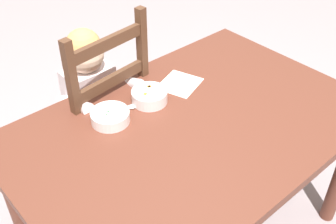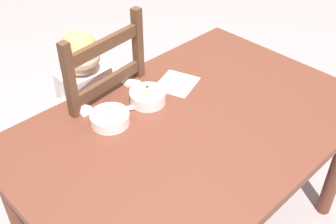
{
  "view_description": "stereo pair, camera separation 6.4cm",
  "coord_description": "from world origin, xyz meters",
  "px_view_note": "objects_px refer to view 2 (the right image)",
  "views": [
    {
      "loc": [
        -0.9,
        -0.88,
        1.76
      ],
      "look_at": [
        -0.07,
        0.07,
        0.78
      ],
      "focal_mm": 44.35,
      "sensor_mm": 36.0,
      "label": 1
    },
    {
      "loc": [
        -0.95,
        -0.84,
        1.76
      ],
      "look_at": [
        -0.07,
        0.07,
        0.78
      ],
      "focal_mm": 44.35,
      "sensor_mm": 36.0,
      "label": 2
    }
  ],
  "objects_px": {
    "child_figure": "(90,99)",
    "bowl_of_peas": "(110,118)",
    "spoon": "(136,107)",
    "dining_table": "(191,140)",
    "bowl_of_carrots": "(148,97)",
    "dining_chair": "(94,124)"
  },
  "relations": [
    {
      "from": "child_figure",
      "to": "bowl_of_peas",
      "type": "height_order",
      "value": "child_figure"
    },
    {
      "from": "dining_table",
      "to": "dining_chair",
      "type": "xyz_separation_m",
      "value": [
        -0.13,
        0.51,
        -0.15
      ]
    },
    {
      "from": "dining_table",
      "to": "spoon",
      "type": "distance_m",
      "value": 0.26
    },
    {
      "from": "dining_table",
      "to": "bowl_of_peas",
      "type": "distance_m",
      "value": 0.34
    },
    {
      "from": "child_figure",
      "to": "dining_chair",
      "type": "bearing_deg",
      "value": 22.26
    },
    {
      "from": "dining_table",
      "to": "bowl_of_peas",
      "type": "height_order",
      "value": "bowl_of_peas"
    },
    {
      "from": "dining_table",
      "to": "bowl_of_carrots",
      "type": "relative_size",
      "value": 9.42
    },
    {
      "from": "dining_table",
      "to": "spoon",
      "type": "bearing_deg",
      "value": 113.05
    },
    {
      "from": "dining_table",
      "to": "bowl_of_carrots",
      "type": "height_order",
      "value": "bowl_of_carrots"
    },
    {
      "from": "child_figure",
      "to": "spoon",
      "type": "distance_m",
      "value": 0.3
    },
    {
      "from": "dining_chair",
      "to": "bowl_of_peas",
      "type": "distance_m",
      "value": 0.41
    },
    {
      "from": "dining_table",
      "to": "spoon",
      "type": "relative_size",
      "value": 10.64
    },
    {
      "from": "spoon",
      "to": "bowl_of_carrots",
      "type": "bearing_deg",
      "value": -5.71
    },
    {
      "from": "child_figure",
      "to": "bowl_of_carrots",
      "type": "xyz_separation_m",
      "value": [
        0.1,
        -0.29,
        0.11
      ]
    },
    {
      "from": "bowl_of_carrots",
      "to": "dining_chair",
      "type": "bearing_deg",
      "value": 107.49
    },
    {
      "from": "dining_chair",
      "to": "child_figure",
      "type": "xyz_separation_m",
      "value": [
        -0.01,
        -0.0,
        0.15
      ]
    },
    {
      "from": "child_figure",
      "to": "bowl_of_carrots",
      "type": "distance_m",
      "value": 0.33
    },
    {
      "from": "dining_table",
      "to": "bowl_of_carrots",
      "type": "distance_m",
      "value": 0.25
    },
    {
      "from": "bowl_of_peas",
      "to": "spoon",
      "type": "height_order",
      "value": "bowl_of_peas"
    },
    {
      "from": "dining_table",
      "to": "bowl_of_peas",
      "type": "xyz_separation_m",
      "value": [
        -0.23,
        0.22,
        0.12
      ]
    },
    {
      "from": "bowl_of_peas",
      "to": "bowl_of_carrots",
      "type": "bearing_deg",
      "value": 0.01
    },
    {
      "from": "dining_chair",
      "to": "spoon",
      "type": "xyz_separation_m",
      "value": [
        0.03,
        -0.29,
        0.24
      ]
    }
  ]
}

